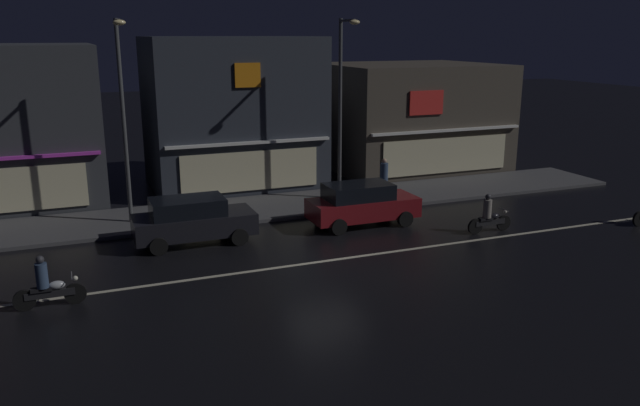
# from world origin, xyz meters

# --- Properties ---
(ground_plane) EXTENTS (140.00, 140.00, 0.00)m
(ground_plane) POSITION_xyz_m (0.00, 0.00, 0.00)
(ground_plane) COLOR black
(lane_divider_stripe) EXTENTS (32.84, 0.16, 0.01)m
(lane_divider_stripe) POSITION_xyz_m (0.00, 0.00, 0.01)
(lane_divider_stripe) COLOR beige
(lane_divider_stripe) RESTS_ON ground
(sidewalk_far) EXTENTS (34.57, 3.97, 0.14)m
(sidewalk_far) POSITION_xyz_m (0.00, 7.01, 0.07)
(sidewalk_far) COLOR #4C4C4F
(sidewalk_far) RESTS_ON ground
(storefront_left_block) EXTENTS (9.06, 8.11, 5.75)m
(storefront_left_block) POSITION_xyz_m (10.37, 12.97, 2.87)
(storefront_left_block) COLOR #4C443A
(storefront_left_block) RESTS_ON ground
(storefront_right_block) EXTENTS (7.99, 6.30, 7.22)m
(storefront_right_block) POSITION_xyz_m (-0.00, 12.07, 3.61)
(storefront_right_block) COLOR #2D333D
(storefront_right_block) RESTS_ON ground
(streetlamp_west) EXTENTS (0.44, 1.64, 7.75)m
(streetlamp_west) POSITION_xyz_m (-5.56, 6.55, 4.67)
(streetlamp_west) COLOR #47494C
(streetlamp_west) RESTS_ON sidewalk_far
(streetlamp_mid) EXTENTS (0.44, 1.64, 7.83)m
(streetlamp_mid) POSITION_xyz_m (3.60, 6.95, 4.71)
(streetlamp_mid) COLOR #47494C
(streetlamp_mid) RESTS_ON sidewalk_far
(pedestrian_on_sidewalk) EXTENTS (0.36, 0.36, 1.73)m
(pedestrian_on_sidewalk) POSITION_xyz_m (5.65, 6.78, 0.94)
(pedestrian_on_sidewalk) COLOR #334766
(pedestrian_on_sidewalk) RESTS_ON sidewalk_far
(parked_car_near_kerb) EXTENTS (4.30, 1.98, 1.67)m
(parked_car_near_kerb) POSITION_xyz_m (-3.71, 3.58, 0.87)
(parked_car_near_kerb) COLOR black
(parked_car_near_kerb) RESTS_ON ground
(parked_car_trailing) EXTENTS (4.30, 1.98, 1.67)m
(parked_car_trailing) POSITION_xyz_m (2.91, 3.38, 0.87)
(parked_car_trailing) COLOR maroon
(parked_car_trailing) RESTS_ON ground
(motorcycle_lead) EXTENTS (1.90, 0.60, 1.52)m
(motorcycle_lead) POSITION_xyz_m (-8.51, -0.57, 0.63)
(motorcycle_lead) COLOR black
(motorcycle_lead) RESTS_ON ground
(motorcycle_following) EXTENTS (1.90, 0.60, 1.52)m
(motorcycle_following) POSITION_xyz_m (6.95, 0.64, 0.63)
(motorcycle_following) COLOR black
(motorcycle_following) RESTS_ON ground
(traffic_cone) EXTENTS (0.36, 0.36, 0.55)m
(traffic_cone) POSITION_xyz_m (2.07, 3.96, 0.28)
(traffic_cone) COLOR orange
(traffic_cone) RESTS_ON ground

